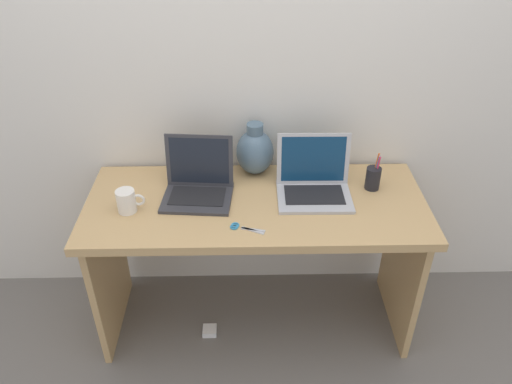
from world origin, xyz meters
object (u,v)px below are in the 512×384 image
laptop_right (314,179)px  scissors (241,227)px  green_vase (255,151)px  pen_cup (373,178)px  coffee_mug (127,201)px  laptop_left (198,180)px  power_brick (210,331)px

laptop_right → scissors: (-0.32, -0.26, -0.06)m
scissors → green_vase: bearing=81.7°
laptop_right → pen_cup: (0.27, 0.02, -0.01)m
laptop_right → coffee_mug: laptop_right is taller
laptop_left → green_vase: 0.31m
laptop_left → pen_cup: 0.79m
coffee_mug → scissors: coffee_mug is taller
power_brick → green_vase: bearing=54.9°
green_vase → scissors: bearing=-98.3°
coffee_mug → scissors: bearing=-15.1°
green_vase → power_brick: bearing=-125.1°
coffee_mug → pen_cup: pen_cup is taller
laptop_left → laptop_right: same height
pen_cup → scissors: bearing=-154.4°
green_vase → power_brick: green_vase is taller
laptop_right → green_vase: 0.32m
coffee_mug → scissors: (0.49, -0.13, -0.05)m
green_vase → coffee_mug: green_vase is taller
laptop_right → scissors: bearing=-140.9°
pen_cup → scissors: pen_cup is taller
pen_cup → power_brick: (-0.77, -0.19, -0.80)m
laptop_right → power_brick: (-0.50, -0.16, -0.81)m
green_vase → coffee_mug: bearing=-150.7°
laptop_left → pen_cup: (0.79, 0.02, -0.01)m
laptop_left → coffee_mug: bearing=-155.9°
laptop_right → green_vase: (-0.26, 0.18, 0.05)m
laptop_left → power_brick: laptop_left is taller
laptop_left → scissors: (0.19, -0.26, -0.07)m
scissors → power_brick: scissors is taller
coffee_mug → power_brick: 0.85m
coffee_mug → pen_cup: bearing=8.2°
green_vase → scissors: green_vase is taller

